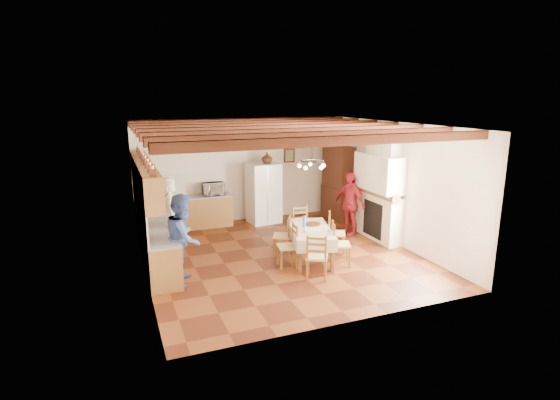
% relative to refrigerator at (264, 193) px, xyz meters
% --- Properties ---
extents(floor, '(6.00, 6.50, 0.02)m').
position_rel_refrigerator_xyz_m(floor, '(-0.55, -2.75, -0.88)').
color(floor, '#451C0E').
rests_on(floor, ground).
extents(ceiling, '(6.00, 6.50, 0.02)m').
position_rel_refrigerator_xyz_m(ceiling, '(-0.55, -2.75, 2.14)').
color(ceiling, white).
rests_on(ceiling, ground).
extents(wall_back, '(6.00, 0.02, 3.00)m').
position_rel_refrigerator_xyz_m(wall_back, '(-0.55, 0.51, 0.63)').
color(wall_back, beige).
rests_on(wall_back, ground).
extents(wall_front, '(6.00, 0.02, 3.00)m').
position_rel_refrigerator_xyz_m(wall_front, '(-0.55, -6.01, 0.63)').
color(wall_front, beige).
rests_on(wall_front, ground).
extents(wall_left, '(0.02, 6.50, 3.00)m').
position_rel_refrigerator_xyz_m(wall_left, '(-3.56, -2.75, 0.63)').
color(wall_left, beige).
rests_on(wall_left, ground).
extents(wall_right, '(0.02, 6.50, 3.00)m').
position_rel_refrigerator_xyz_m(wall_right, '(2.46, -2.75, 0.63)').
color(wall_right, beige).
rests_on(wall_right, ground).
extents(ceiling_beams, '(6.00, 6.30, 0.16)m').
position_rel_refrigerator_xyz_m(ceiling_beams, '(-0.55, -2.75, 2.04)').
color(ceiling_beams, '#3D170C').
rests_on(ceiling_beams, ground).
extents(lower_cabinets_left, '(0.60, 4.30, 0.86)m').
position_rel_refrigerator_xyz_m(lower_cabinets_left, '(-3.25, -1.70, -0.44)').
color(lower_cabinets_left, olive).
rests_on(lower_cabinets_left, ground).
extents(lower_cabinets_back, '(2.30, 0.60, 0.86)m').
position_rel_refrigerator_xyz_m(lower_cabinets_back, '(-2.10, 0.20, -0.44)').
color(lower_cabinets_back, olive).
rests_on(lower_cabinets_back, ground).
extents(countertop_left, '(0.62, 4.30, 0.04)m').
position_rel_refrigerator_xyz_m(countertop_left, '(-3.25, -1.70, 0.01)').
color(countertop_left, gray).
rests_on(countertop_left, lower_cabinets_left).
extents(countertop_back, '(2.34, 0.62, 0.04)m').
position_rel_refrigerator_xyz_m(countertop_back, '(-2.10, 0.20, 0.01)').
color(countertop_back, gray).
rests_on(countertop_back, lower_cabinets_back).
extents(backsplash_left, '(0.03, 4.30, 0.60)m').
position_rel_refrigerator_xyz_m(backsplash_left, '(-3.54, -1.70, 0.33)').
color(backsplash_left, '#EDE4CD').
rests_on(backsplash_left, ground).
extents(backsplash_back, '(2.30, 0.03, 0.60)m').
position_rel_refrigerator_xyz_m(backsplash_back, '(-2.10, 0.48, 0.33)').
color(backsplash_back, '#EDE4CD').
rests_on(backsplash_back, ground).
extents(upper_cabinets, '(0.35, 4.20, 0.70)m').
position_rel_refrigerator_xyz_m(upper_cabinets, '(-3.38, -1.70, 0.98)').
color(upper_cabinets, olive).
rests_on(upper_cabinets, ground).
extents(fireplace, '(0.56, 1.60, 2.80)m').
position_rel_refrigerator_xyz_m(fireplace, '(2.17, -2.55, 0.53)').
color(fireplace, beige).
rests_on(fireplace, ground).
extents(wall_picture, '(0.34, 0.03, 0.42)m').
position_rel_refrigerator_xyz_m(wall_picture, '(1.00, 0.48, 0.98)').
color(wall_picture, black).
rests_on(wall_picture, ground).
extents(refrigerator, '(0.94, 0.80, 1.73)m').
position_rel_refrigerator_xyz_m(refrigerator, '(0.00, 0.00, 0.00)').
color(refrigerator, white).
rests_on(refrigerator, floor).
extents(hutch, '(0.57, 1.23, 2.19)m').
position_rel_refrigerator_xyz_m(hutch, '(2.20, -0.41, 0.23)').
color(hutch, '#3D1F14').
rests_on(hutch, floor).
extents(dining_table, '(1.27, 1.84, 0.73)m').
position_rel_refrigerator_xyz_m(dining_table, '(-0.01, -3.21, -0.22)').
color(dining_table, beige).
rests_on(dining_table, floor).
extents(chandelier, '(0.47, 0.47, 0.03)m').
position_rel_refrigerator_xyz_m(chandelier, '(-0.01, -3.21, 1.38)').
color(chandelier, black).
rests_on(chandelier, ground).
extents(chair_left_near, '(0.46, 0.48, 0.96)m').
position_rel_refrigerator_xyz_m(chair_left_near, '(-0.67, -3.43, -0.39)').
color(chair_left_near, brown).
rests_on(chair_left_near, floor).
extents(chair_left_far, '(0.55, 0.56, 0.96)m').
position_rel_refrigerator_xyz_m(chair_left_far, '(-0.50, -2.70, -0.39)').
color(chair_left_far, brown).
rests_on(chair_left_far, floor).
extents(chair_right_near, '(0.53, 0.54, 0.96)m').
position_rel_refrigerator_xyz_m(chair_right_near, '(0.47, -3.73, -0.39)').
color(chair_right_near, brown).
rests_on(chair_right_near, floor).
extents(chair_right_far, '(0.55, 0.56, 0.96)m').
position_rel_refrigerator_xyz_m(chair_right_far, '(0.76, -3.00, -0.39)').
color(chair_right_far, brown).
rests_on(chair_right_far, floor).
extents(chair_end_near, '(0.56, 0.56, 0.96)m').
position_rel_refrigerator_xyz_m(chair_end_near, '(-0.35, -4.21, -0.39)').
color(chair_end_near, brown).
rests_on(chair_end_near, floor).
extents(chair_end_far, '(0.43, 0.41, 0.96)m').
position_rel_refrigerator_xyz_m(chair_end_far, '(0.23, -2.24, -0.39)').
color(chair_end_far, brown).
rests_on(chair_end_far, floor).
extents(person_man, '(0.56, 0.77, 1.95)m').
position_rel_refrigerator_xyz_m(person_man, '(-2.92, -2.36, 0.11)').
color(person_man, silver).
rests_on(person_man, floor).
extents(person_woman_blue, '(0.93, 1.04, 1.79)m').
position_rel_refrigerator_xyz_m(person_woman_blue, '(-2.84, -3.38, 0.03)').
color(person_woman_blue, '#3D5693').
rests_on(person_woman_blue, floor).
extents(person_woman_red, '(0.71, 1.07, 1.69)m').
position_rel_refrigerator_xyz_m(person_woman_red, '(1.71, -1.95, -0.02)').
color(person_woman_red, '#A31D28').
rests_on(person_woman_red, floor).
extents(microwave, '(0.61, 0.42, 0.33)m').
position_rel_refrigerator_xyz_m(microwave, '(-1.42, 0.20, 0.20)').
color(microwave, silver).
rests_on(microwave, countertop_back).
extents(fridge_vase, '(0.36, 0.36, 0.32)m').
position_rel_refrigerator_xyz_m(fridge_vase, '(0.11, 0.00, 1.03)').
color(fridge_vase, '#3D1F14').
rests_on(fridge_vase, refrigerator).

